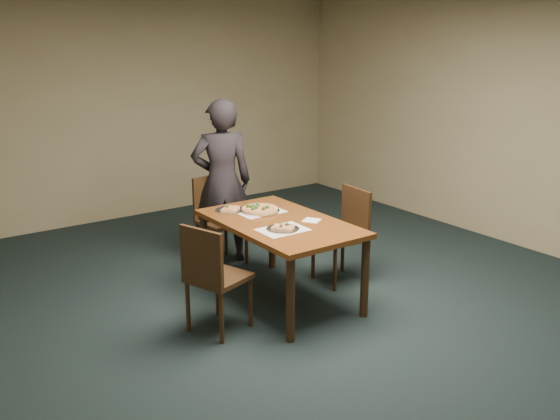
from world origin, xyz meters
TOP-DOWN VIEW (x-y plane):
  - ground at (0.00, 0.00)m, footprint 8.00×8.00m
  - room_shell at (0.00, 0.00)m, footprint 8.00×8.00m
  - dining_table at (-0.07, 0.70)m, footprint 0.90×1.50m
  - chair_far at (-0.04, 1.88)m, footprint 0.46×0.46m
  - chair_left at (-0.88, 0.49)m, footprint 0.53×0.53m
  - chair_right at (0.73, 0.72)m, footprint 0.45×0.45m
  - diner at (0.03, 1.88)m, footprint 0.73×0.62m
  - placemat_main at (-0.05, 1.04)m, footprint 0.42×0.32m
  - placemat_near at (-0.20, 0.48)m, footprint 0.40×0.30m
  - pizza_pan at (-0.06, 1.04)m, footprint 0.37×0.37m
  - slice_plate_near at (-0.20, 0.48)m, footprint 0.28×0.28m
  - slice_plate_far at (-0.26, 1.23)m, footprint 0.28×0.28m
  - napkin at (0.16, 0.54)m, footprint 0.19×0.19m

SIDE VIEW (x-z plane):
  - ground at x=0.00m, z-range 0.00..0.00m
  - chair_far at x=-0.04m, z-range 0.06..0.97m
  - chair_left at x=-0.88m, z-range 0.06..0.97m
  - chair_right at x=0.73m, z-range 0.06..0.97m
  - dining_table at x=-0.07m, z-range 0.28..1.03m
  - placemat_main at x=-0.05m, z-range 0.75..0.75m
  - placemat_near at x=-0.20m, z-range 0.75..0.75m
  - napkin at x=0.16m, z-range 0.75..0.76m
  - slice_plate_far at x=-0.26m, z-range 0.73..0.79m
  - slice_plate_near at x=-0.20m, z-range 0.73..0.79m
  - pizza_pan at x=-0.06m, z-range 0.74..0.81m
  - diner at x=0.03m, z-range 0.00..1.71m
  - room_shell at x=0.00m, z-range -2.26..5.74m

